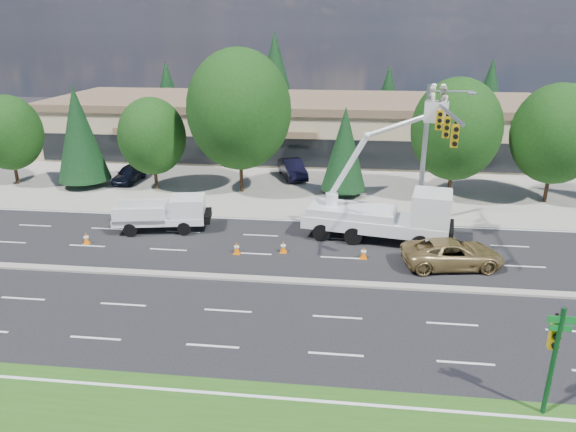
# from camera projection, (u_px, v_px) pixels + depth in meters

# --- Properties ---
(ground) EXTENTS (140.00, 140.00, 0.00)m
(ground) POSITION_uv_depth(u_px,v_px,m) (242.00, 279.00, 26.45)
(ground) COLOR black
(ground) RESTS_ON ground
(concrete_apron) EXTENTS (140.00, 22.00, 0.01)m
(concrete_apron) POSITION_uv_depth(u_px,v_px,m) (287.00, 176.00, 45.12)
(concrete_apron) COLOR gray
(concrete_apron) RESTS_ON ground
(road_median) EXTENTS (120.00, 0.55, 0.12)m
(road_median) POSITION_uv_depth(u_px,v_px,m) (242.00, 278.00, 26.43)
(road_median) COLOR gray
(road_median) RESTS_ON ground
(strip_mall) EXTENTS (50.40, 15.40, 5.50)m
(strip_mall) POSITION_uv_depth(u_px,v_px,m) (298.00, 124.00, 53.46)
(strip_mall) COLOR tan
(strip_mall) RESTS_ON ground
(tree_front_a) EXTENTS (5.26, 5.26, 7.30)m
(tree_front_a) POSITION_uv_depth(u_px,v_px,m) (9.00, 133.00, 41.33)
(tree_front_a) COLOR #332114
(tree_front_a) RESTS_ON ground
(tree_front_b) EXTENTS (4.11, 4.11, 8.11)m
(tree_front_b) POSITION_uv_depth(u_px,v_px,m) (79.00, 133.00, 40.66)
(tree_front_b) COLOR #332114
(tree_front_b) RESTS_ON ground
(tree_front_c) EXTENTS (5.25, 5.25, 7.29)m
(tree_front_c) POSITION_uv_depth(u_px,v_px,m) (152.00, 136.00, 40.06)
(tree_front_c) COLOR #332114
(tree_front_c) RESTS_ON ground
(tree_front_d) EXTENTS (7.91, 7.91, 10.97)m
(tree_front_d) POSITION_uv_depth(u_px,v_px,m) (239.00, 110.00, 38.57)
(tree_front_d) COLOR #332114
(tree_front_d) RESTS_ON ground
(tree_front_e) EXTENTS (3.46, 3.46, 6.82)m
(tree_front_e) POSITION_uv_depth(u_px,v_px,m) (345.00, 149.00, 38.67)
(tree_front_e) COLOR #332114
(tree_front_e) RESTS_ON ground
(tree_front_f) EXTENTS (6.49, 6.49, 9.00)m
(tree_front_f) POSITION_uv_depth(u_px,v_px,m) (456.00, 130.00, 37.27)
(tree_front_f) COLOR #332114
(tree_front_f) RESTS_ON ground
(tree_front_g) EXTENTS (6.26, 6.26, 8.69)m
(tree_front_g) POSITION_uv_depth(u_px,v_px,m) (556.00, 134.00, 36.58)
(tree_front_g) COLOR #332114
(tree_front_g) RESTS_ON ground
(tree_back_a) EXTENTS (4.30, 4.30, 8.48)m
(tree_back_a) POSITION_uv_depth(u_px,v_px,m) (168.00, 92.00, 66.01)
(tree_back_a) COLOR #332114
(tree_back_a) RESTS_ON ground
(tree_back_b) EXTENTS (6.09, 6.09, 12.00)m
(tree_back_b) POSITION_uv_depth(u_px,v_px,m) (275.00, 78.00, 63.88)
(tree_back_b) COLOR #332114
(tree_back_b) RESTS_ON ground
(tree_back_c) EXTENTS (4.14, 4.14, 8.15)m
(tree_back_c) POSITION_uv_depth(u_px,v_px,m) (388.00, 96.00, 63.09)
(tree_back_c) COLOR #332114
(tree_back_c) RESTS_ON ground
(tree_back_d) EXTENTS (4.57, 4.57, 9.00)m
(tree_back_d) POSITION_uv_depth(u_px,v_px,m) (489.00, 94.00, 61.66)
(tree_back_d) COLOR #332114
(tree_back_d) RESTS_ON ground
(signal_mast) EXTENTS (2.76, 10.16, 9.00)m
(signal_mast) POSITION_uv_depth(u_px,v_px,m) (431.00, 140.00, 29.89)
(signal_mast) COLOR gray
(signal_mast) RESTS_ON ground
(street_sign_pole) EXTENTS (0.90, 0.44, 4.00)m
(street_sign_pole) POSITION_uv_depth(u_px,v_px,m) (554.00, 349.00, 16.49)
(street_sign_pole) COLOR #0C3619
(street_sign_pole) RESTS_ON ground
(utility_pickup) EXTENTS (5.96, 3.08, 2.17)m
(utility_pickup) POSITION_uv_depth(u_px,v_px,m) (167.00, 217.00, 32.65)
(utility_pickup) COLOR silver
(utility_pickup) RESTS_ON ground
(bucket_truck) EXTENTS (9.07, 4.17, 9.39)m
(bucket_truck) POSITION_uv_depth(u_px,v_px,m) (391.00, 209.00, 30.54)
(bucket_truck) COLOR silver
(bucket_truck) RESTS_ON ground
(traffic_cone_a) EXTENTS (0.40, 0.40, 0.70)m
(traffic_cone_a) POSITION_uv_depth(u_px,v_px,m) (86.00, 238.00, 30.72)
(traffic_cone_a) COLOR orange
(traffic_cone_a) RESTS_ON ground
(traffic_cone_b) EXTENTS (0.40, 0.40, 0.70)m
(traffic_cone_b) POSITION_uv_depth(u_px,v_px,m) (237.00, 248.00, 29.35)
(traffic_cone_b) COLOR orange
(traffic_cone_b) RESTS_ON ground
(traffic_cone_c) EXTENTS (0.40, 0.40, 0.70)m
(traffic_cone_c) POSITION_uv_depth(u_px,v_px,m) (283.00, 247.00, 29.50)
(traffic_cone_c) COLOR orange
(traffic_cone_c) RESTS_ON ground
(traffic_cone_d) EXTENTS (0.40, 0.40, 0.70)m
(traffic_cone_d) POSITION_uv_depth(u_px,v_px,m) (364.00, 253.00, 28.74)
(traffic_cone_d) COLOR orange
(traffic_cone_d) RESTS_ON ground
(traffic_cone_e) EXTENTS (0.40, 0.40, 0.70)m
(traffic_cone_e) POSITION_uv_depth(u_px,v_px,m) (422.00, 251.00, 28.91)
(traffic_cone_e) COLOR orange
(traffic_cone_e) RESTS_ON ground
(minivan) EXTENTS (5.71, 3.28, 1.50)m
(minivan) POSITION_uv_depth(u_px,v_px,m) (452.00, 254.00, 27.64)
(minivan) COLOR #9C814B
(minivan) RESTS_ON ground
(parked_car_west) EXTENTS (1.83, 4.19, 1.40)m
(parked_car_west) POSITION_uv_depth(u_px,v_px,m) (129.00, 173.00, 43.17)
(parked_car_west) COLOR black
(parked_car_west) RESTS_ON ground
(parked_car_east) EXTENTS (3.19, 5.05, 1.57)m
(parked_car_east) POSITION_uv_depth(u_px,v_px,m) (292.00, 169.00, 44.31)
(parked_car_east) COLOR black
(parked_car_east) RESTS_ON ground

